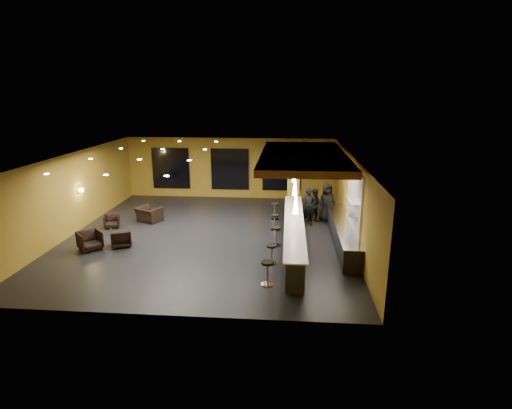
# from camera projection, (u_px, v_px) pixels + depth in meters

# --- Properties ---
(floor) EXTENTS (12.00, 13.00, 0.10)m
(floor) POSITION_uv_depth(u_px,v_px,m) (210.00, 236.00, 17.46)
(floor) COLOR black
(floor) RESTS_ON ground
(ceiling) EXTENTS (12.00, 13.00, 0.10)m
(ceiling) POSITION_uv_depth(u_px,v_px,m) (207.00, 154.00, 16.47)
(ceiling) COLOR black
(wall_back) EXTENTS (12.00, 0.10, 3.50)m
(wall_back) POSITION_uv_depth(u_px,v_px,m) (230.00, 168.00, 23.24)
(wall_back) COLOR #A27D24
(wall_back) RESTS_ON floor
(wall_front) EXTENTS (12.00, 0.10, 3.50)m
(wall_front) POSITION_uv_depth(u_px,v_px,m) (161.00, 258.00, 10.69)
(wall_front) COLOR #A27D24
(wall_front) RESTS_ON floor
(wall_left) EXTENTS (0.10, 13.00, 3.50)m
(wall_left) POSITION_uv_depth(u_px,v_px,m) (72.00, 194.00, 17.43)
(wall_left) COLOR #A27D24
(wall_left) RESTS_ON floor
(wall_right) EXTENTS (0.10, 13.00, 3.50)m
(wall_right) POSITION_uv_depth(u_px,v_px,m) (352.00, 200.00, 16.50)
(wall_right) COLOR #A27D24
(wall_right) RESTS_ON floor
(wood_soffit) EXTENTS (3.60, 8.00, 0.28)m
(wood_soffit) POSITION_uv_depth(u_px,v_px,m) (303.00, 156.00, 17.17)
(wood_soffit) COLOR brown
(wood_soffit) RESTS_ON ceiling
(window_left) EXTENTS (2.20, 0.06, 2.40)m
(window_left) POSITION_uv_depth(u_px,v_px,m) (171.00, 168.00, 23.42)
(window_left) COLOR black
(window_left) RESTS_ON wall_back
(window_center) EXTENTS (2.20, 0.06, 2.40)m
(window_center) POSITION_uv_depth(u_px,v_px,m) (230.00, 169.00, 23.15)
(window_center) COLOR black
(window_center) RESTS_ON wall_back
(window_right) EXTENTS (2.20, 0.06, 2.40)m
(window_right) POSITION_uv_depth(u_px,v_px,m) (282.00, 170.00, 22.92)
(window_right) COLOR black
(window_right) RESTS_ON wall_back
(tile_backsplash) EXTENTS (0.06, 3.20, 2.40)m
(tile_backsplash) POSITION_uv_depth(u_px,v_px,m) (354.00, 200.00, 15.48)
(tile_backsplash) COLOR white
(tile_backsplash) RESTS_ON wall_right
(bar_counter) EXTENTS (0.60, 8.00, 1.00)m
(bar_counter) POSITION_uv_depth(u_px,v_px,m) (294.00, 235.00, 16.07)
(bar_counter) COLOR black
(bar_counter) RESTS_ON floor
(bar_top) EXTENTS (0.78, 8.10, 0.05)m
(bar_top) POSITION_uv_depth(u_px,v_px,m) (294.00, 222.00, 15.92)
(bar_top) COLOR white
(bar_top) RESTS_ON bar_counter
(prep_counter) EXTENTS (0.70, 6.00, 0.86)m
(prep_counter) POSITION_uv_depth(u_px,v_px,m) (342.00, 233.00, 16.41)
(prep_counter) COLOR black
(prep_counter) RESTS_ON floor
(prep_top) EXTENTS (0.72, 6.00, 0.03)m
(prep_top) POSITION_uv_depth(u_px,v_px,m) (343.00, 223.00, 16.29)
(prep_top) COLOR silver
(prep_top) RESTS_ON prep_counter
(wall_shelf_lower) EXTENTS (0.30, 1.50, 0.03)m
(wall_shelf_lower) POSITION_uv_depth(u_px,v_px,m) (351.00, 211.00, 15.41)
(wall_shelf_lower) COLOR silver
(wall_shelf_lower) RESTS_ON wall_right
(wall_shelf_upper) EXTENTS (0.30, 1.50, 0.03)m
(wall_shelf_upper) POSITION_uv_depth(u_px,v_px,m) (352.00, 200.00, 15.28)
(wall_shelf_upper) COLOR silver
(wall_shelf_upper) RESTS_ON wall_right
(column) EXTENTS (0.60, 0.60, 3.50)m
(column) POSITION_uv_depth(u_px,v_px,m) (293.00, 180.00, 20.13)
(column) COLOR #A78D25
(column) RESTS_ON floor
(wall_sconce) EXTENTS (0.22, 0.22, 0.22)m
(wall_sconce) POSITION_uv_depth(u_px,v_px,m) (81.00, 190.00, 17.89)
(wall_sconce) COLOR #FFE5B2
(wall_sconce) RESTS_ON wall_left
(pendant_0) EXTENTS (0.20, 0.20, 0.70)m
(pendant_0) POSITION_uv_depth(u_px,v_px,m) (296.00, 204.00, 13.64)
(pendant_0) COLOR white
(pendant_0) RESTS_ON wood_soffit
(pendant_1) EXTENTS (0.20, 0.20, 0.70)m
(pendant_1) POSITION_uv_depth(u_px,v_px,m) (295.00, 187.00, 16.04)
(pendant_1) COLOR white
(pendant_1) RESTS_ON wood_soffit
(pendant_2) EXTENTS (0.20, 0.20, 0.70)m
(pendant_2) POSITION_uv_depth(u_px,v_px,m) (294.00, 175.00, 18.44)
(pendant_2) COLOR white
(pendant_2) RESTS_ON wood_soffit
(staff_a) EXTENTS (0.72, 0.54, 1.79)m
(staff_a) POSITION_uv_depth(u_px,v_px,m) (309.00, 207.00, 18.49)
(staff_a) COLOR black
(staff_a) RESTS_ON floor
(staff_b) EXTENTS (0.89, 0.74, 1.64)m
(staff_b) POSITION_uv_depth(u_px,v_px,m) (316.00, 206.00, 18.97)
(staff_b) COLOR black
(staff_b) RESTS_ON floor
(staff_c) EXTENTS (1.05, 0.84, 1.88)m
(staff_c) POSITION_uv_depth(u_px,v_px,m) (327.00, 203.00, 19.03)
(staff_c) COLOR black
(staff_c) RESTS_ON floor
(armchair_a) EXTENTS (1.16, 1.16, 0.76)m
(armchair_a) POSITION_uv_depth(u_px,v_px,m) (90.00, 240.00, 15.78)
(armchair_a) COLOR black
(armchair_a) RESTS_ON floor
(armchair_b) EXTENTS (1.03, 1.04, 0.72)m
(armchair_b) POSITION_uv_depth(u_px,v_px,m) (121.00, 238.00, 16.14)
(armchair_b) COLOR black
(armchair_b) RESTS_ON floor
(armchair_c) EXTENTS (0.86, 0.87, 0.63)m
(armchair_c) POSITION_uv_depth(u_px,v_px,m) (112.00, 221.00, 18.38)
(armchair_c) COLOR black
(armchair_c) RESTS_ON floor
(armchair_d) EXTENTS (1.37, 1.30, 0.70)m
(armchair_d) POSITION_uv_depth(u_px,v_px,m) (149.00, 214.00, 19.22)
(armchair_d) COLOR black
(armchair_d) RESTS_ON floor
(bar_stool_0) EXTENTS (0.41, 0.41, 0.81)m
(bar_stool_0) POSITION_uv_depth(u_px,v_px,m) (267.00, 270.00, 12.85)
(bar_stool_0) COLOR silver
(bar_stool_0) RESTS_ON floor
(bar_stool_1) EXTENTS (0.37, 0.37, 0.73)m
(bar_stool_1) POSITION_uv_depth(u_px,v_px,m) (271.00, 252.00, 14.43)
(bar_stool_1) COLOR silver
(bar_stool_1) RESTS_ON floor
(bar_stool_2) EXTENTS (0.40, 0.40, 0.79)m
(bar_stool_2) POSITION_uv_depth(u_px,v_px,m) (276.00, 234.00, 16.13)
(bar_stool_2) COLOR silver
(bar_stool_2) RESTS_ON floor
(bar_stool_3) EXTENTS (0.39, 0.39, 0.77)m
(bar_stool_3) POSITION_uv_depth(u_px,v_px,m) (275.00, 220.00, 17.87)
(bar_stool_3) COLOR silver
(bar_stool_3) RESTS_ON floor
(bar_stool_4) EXTENTS (0.43, 0.43, 0.85)m
(bar_stool_4) POSITION_uv_depth(u_px,v_px,m) (275.00, 209.00, 19.36)
(bar_stool_4) COLOR silver
(bar_stool_4) RESTS_ON floor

